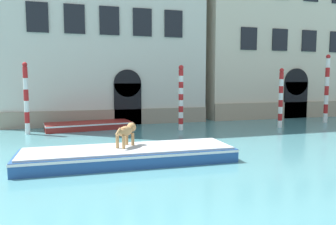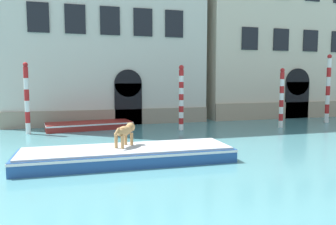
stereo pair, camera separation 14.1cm
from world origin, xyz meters
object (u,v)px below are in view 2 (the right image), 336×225
dog_on_deck (125,131)px  mooring_pole_3 (282,98)px  mooring_pole_2 (328,88)px  boat_moored_near_palazzo (89,125)px  boat_foreground (128,154)px  mooring_pole_0 (181,97)px  mooring_pole_1 (27,98)px

dog_on_deck → mooring_pole_3: (10.16, 5.39, 0.73)m
mooring_pole_2 → mooring_pole_3: size_ratio=1.27×
dog_on_deck → boat_moored_near_palazzo: (-0.92, 7.96, -0.85)m
mooring_pole_2 → mooring_pole_3: 4.47m
dog_on_deck → mooring_pole_2: size_ratio=0.23×
boat_foreground → mooring_pole_0: size_ratio=2.02×
boat_foreground → mooring_pole_0: (4.08, 6.38, 1.58)m
mooring_pole_0 → mooring_pole_1: mooring_pole_1 is taller
dog_on_deck → boat_moored_near_palazzo: 8.05m
dog_on_deck → mooring_pole_2: (14.46, 6.48, 1.21)m
mooring_pole_1 → mooring_pole_2: mooring_pole_2 is taller
boat_moored_near_palazzo → mooring_pole_3: size_ratio=1.42×
boat_foreground → mooring_pole_0: mooring_pole_0 is taller
boat_moored_near_palazzo → mooring_pole_3: mooring_pole_3 is taller
boat_moored_near_palazzo → mooring_pole_2: 15.58m
boat_foreground → boat_moored_near_palazzo: boat_foreground is taller
mooring_pole_2 → mooring_pole_3: (-4.30, -1.09, -0.48)m
mooring_pole_0 → mooring_pole_3: size_ratio=1.04×
boat_foreground → mooring_pole_0: 7.74m
boat_moored_near_palazzo → mooring_pole_0: 5.60m
boat_foreground → dog_on_deck: (-0.03, 0.25, 0.78)m
dog_on_deck → mooring_pole_2: bearing=-26.5°
mooring_pole_3 → dog_on_deck: bearing=-152.0°
dog_on_deck → boat_foreground: bearing=-133.4°
boat_foreground → mooring_pole_2: (14.43, 6.73, 1.99)m
boat_moored_near_palazzo → mooring_pole_1: mooring_pole_1 is taller
mooring_pole_0 → mooring_pole_2: mooring_pole_2 is taller
boat_foreground → mooring_pole_2: size_ratio=1.65×
mooring_pole_1 → mooring_pole_3: size_ratio=1.07×
dog_on_deck → mooring_pole_1: bearing=69.5°
boat_moored_near_palazzo → mooring_pole_2: mooring_pole_2 is taller
boat_moored_near_palazzo → mooring_pole_1: size_ratio=1.33×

